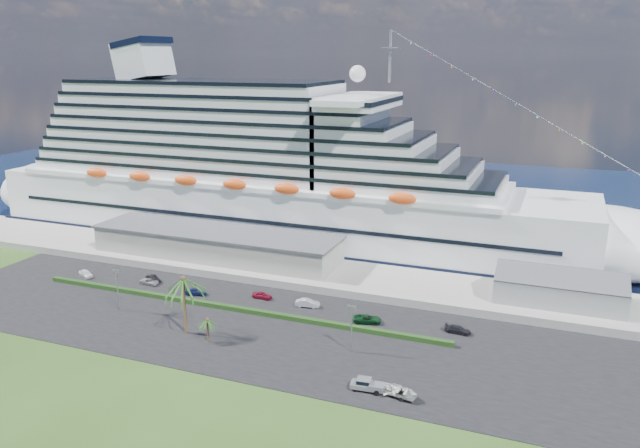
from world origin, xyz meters
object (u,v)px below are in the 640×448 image
at_px(boat_trailer, 400,391).
at_px(parked_car_3, 196,292).
at_px(pickup_truck, 367,384).
at_px(cruise_ship, 272,178).

bearing_deg(boat_trailer, parked_car_3, 154.46).
bearing_deg(pickup_truck, boat_trailer, -2.58).
height_order(parked_car_3, pickup_truck, pickup_truck).
bearing_deg(parked_car_3, cruise_ship, -12.27).
height_order(parked_car_3, boat_trailer, boat_trailer).
bearing_deg(pickup_truck, parked_car_3, 152.23).
bearing_deg(boat_trailer, cruise_ship, 128.13).
bearing_deg(parked_car_3, boat_trailer, -132.09).
xyz_separation_m(cruise_ship, parked_car_3, (3.27, -43.68, -15.91)).
relative_size(parked_car_3, boat_trailer, 0.73).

